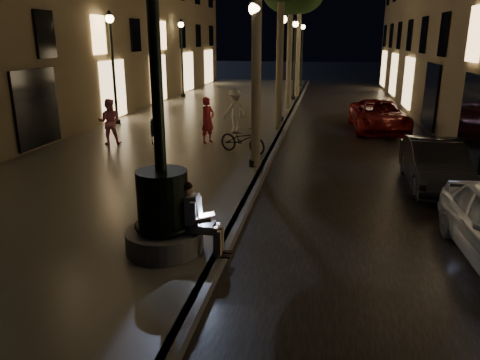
% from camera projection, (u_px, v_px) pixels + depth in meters
% --- Properties ---
extents(ground, '(120.00, 120.00, 0.00)m').
position_uv_depth(ground, '(285.00, 130.00, 20.62)').
color(ground, black).
rests_on(ground, ground).
extents(cobble_lane, '(6.00, 45.00, 0.02)m').
position_uv_depth(cobble_lane, '(354.00, 132.00, 20.10)').
color(cobble_lane, black).
rests_on(cobble_lane, ground).
extents(promenade, '(8.00, 45.00, 0.20)m').
position_uv_depth(promenade, '(197.00, 124.00, 21.28)').
color(promenade, slate).
rests_on(promenade, ground).
extents(curb_strip, '(0.25, 45.00, 0.20)m').
position_uv_depth(curb_strip, '(285.00, 127.00, 20.59)').
color(curb_strip, '#59595B').
rests_on(curb_strip, ground).
extents(fountain_lamppost, '(1.40, 1.40, 5.21)m').
position_uv_depth(fountain_lamppost, '(162.00, 198.00, 8.21)').
color(fountain_lamppost, '#59595B').
rests_on(fountain_lamppost, promenade).
extents(seated_man_laptop, '(0.96, 0.32, 1.33)m').
position_uv_depth(seated_man_laptop, '(197.00, 216.00, 8.20)').
color(seated_man_laptop, gray).
rests_on(seated_man_laptop, promenade).
extents(lamp_curb_a, '(0.36, 0.36, 4.81)m').
position_uv_depth(lamp_curb_a, '(255.00, 62.00, 13.14)').
color(lamp_curb_a, black).
rests_on(lamp_curb_a, promenade).
extents(lamp_curb_b, '(0.36, 0.36, 4.81)m').
position_uv_depth(lamp_curb_b, '(282.00, 53.00, 20.66)').
color(lamp_curb_b, black).
rests_on(lamp_curb_b, promenade).
extents(lamp_curb_c, '(0.36, 0.36, 4.81)m').
position_uv_depth(lamp_curb_c, '(295.00, 49.00, 28.19)').
color(lamp_curb_c, black).
rests_on(lamp_curb_c, promenade).
extents(lamp_curb_d, '(0.36, 0.36, 4.81)m').
position_uv_depth(lamp_curb_d, '(302.00, 46.00, 35.71)').
color(lamp_curb_d, black).
rests_on(lamp_curb_d, promenade).
extents(lamp_left_b, '(0.36, 0.36, 4.81)m').
position_uv_depth(lamp_left_b, '(112.00, 54.00, 20.01)').
color(lamp_left_b, black).
rests_on(lamp_left_b, promenade).
extents(lamp_left_c, '(0.36, 0.36, 4.81)m').
position_uv_depth(lamp_left_c, '(182.00, 48.00, 29.42)').
color(lamp_left_c, black).
rests_on(lamp_left_c, promenade).
extents(stroller, '(0.66, 1.01, 1.03)m').
position_uv_depth(stroller, '(156.00, 129.00, 17.00)').
color(stroller, black).
rests_on(stroller, promenade).
extents(car_second, '(1.40, 3.91, 1.28)m').
position_uv_depth(car_second, '(435.00, 165.00, 12.50)').
color(car_second, black).
rests_on(car_second, ground).
extents(car_third, '(2.45, 4.84, 1.31)m').
position_uv_depth(car_third, '(379.00, 116.00, 20.10)').
color(car_third, maroon).
rests_on(car_third, ground).
extents(pedestrian_red, '(0.65, 0.72, 1.66)m').
position_uv_depth(pedestrian_red, '(208.00, 120.00, 16.92)').
color(pedestrian_red, red).
rests_on(pedestrian_red, promenade).
extents(pedestrian_pink, '(0.93, 0.80, 1.63)m').
position_uv_depth(pedestrian_pink, '(109.00, 122.00, 16.69)').
color(pedestrian_pink, pink).
rests_on(pedestrian_pink, promenade).
extents(pedestrian_white, '(1.20, 1.25, 1.71)m').
position_uv_depth(pedestrian_white, '(235.00, 110.00, 19.05)').
color(pedestrian_white, silver).
rests_on(pedestrian_white, promenade).
extents(bicycle, '(1.87, 1.32, 0.93)m').
position_uv_depth(bicycle, '(243.00, 139.00, 15.49)').
color(bicycle, black).
rests_on(bicycle, promenade).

